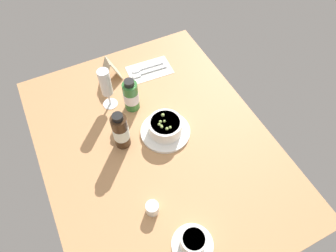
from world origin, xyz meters
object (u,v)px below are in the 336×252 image
(porridge_bowl, at_px, (165,128))
(wine_glass, at_px, (106,84))
(cutlery_setting, at_px, (149,70))
(menu_card, at_px, (110,70))
(sauce_bottle_green, at_px, (131,96))
(sauce_bottle_brown, at_px, (121,131))
(creamer_jug, at_px, (152,208))
(coffee_cup, at_px, (193,242))

(porridge_bowl, relative_size, wine_glass, 1.02)
(cutlery_setting, height_order, wine_glass, wine_glass)
(wine_glass, distance_m, menu_card, 0.16)
(sauce_bottle_green, distance_m, sauce_bottle_brown, 0.18)
(cutlery_setting, bearing_deg, sauce_bottle_green, 138.32)
(wine_glass, distance_m, sauce_bottle_green, 0.11)
(sauce_bottle_brown, bearing_deg, creamer_jug, 178.22)
(porridge_bowl, height_order, cutlery_setting, porridge_bowl)
(porridge_bowl, height_order, sauce_bottle_brown, sauce_bottle_brown)
(sauce_bottle_brown, bearing_deg, menu_card, -12.76)
(cutlery_setting, relative_size, sauce_bottle_brown, 1.16)
(sauce_bottle_green, bearing_deg, cutlery_setting, -41.68)
(sauce_bottle_brown, bearing_deg, wine_glass, -6.16)
(menu_card, bearing_deg, creamer_jug, 172.23)
(cutlery_setting, height_order, coffee_cup, coffee_cup)
(cutlery_setting, distance_m, sauce_bottle_green, 0.23)
(cutlery_setting, relative_size, sauce_bottle_green, 1.32)
(cutlery_setting, bearing_deg, coffee_cup, 165.96)
(sauce_bottle_green, relative_size, menu_card, 1.42)
(creamer_jug, bearing_deg, wine_glass, -3.59)
(creamer_jug, xyz_separation_m, menu_card, (0.63, -0.09, 0.03))
(porridge_bowl, bearing_deg, wine_glass, 31.84)
(creamer_jug, distance_m, sauce_bottle_green, 0.45)
(cutlery_setting, height_order, sauce_bottle_green, sauce_bottle_green)
(creamer_jug, bearing_deg, coffee_cup, -157.16)
(creamer_jug, distance_m, wine_glass, 0.50)
(wine_glass, bearing_deg, cutlery_setting, -63.94)
(creamer_jug, height_order, sauce_bottle_brown, sauce_bottle_brown)
(coffee_cup, xyz_separation_m, sauce_bottle_brown, (0.44, 0.06, 0.05))
(creamer_jug, xyz_separation_m, sauce_bottle_brown, (0.29, -0.01, 0.06))
(porridge_bowl, xyz_separation_m, sauce_bottle_brown, (0.03, 0.16, 0.05))
(coffee_cup, relative_size, sauce_bottle_green, 0.87)
(cutlery_setting, xyz_separation_m, creamer_jug, (-0.60, 0.25, 0.02))
(wine_glass, bearing_deg, sauce_bottle_brown, 173.84)
(wine_glass, bearing_deg, creamer_jug, 176.41)
(sauce_bottle_green, bearing_deg, sauce_bottle_brown, 146.15)
(sauce_bottle_brown, height_order, menu_card, sauce_bottle_brown)
(porridge_bowl, xyz_separation_m, creamer_jug, (-0.26, 0.17, -0.01))
(porridge_bowl, height_order, wine_glass, wine_glass)
(porridge_bowl, bearing_deg, sauce_bottle_brown, 80.53)
(creamer_jug, relative_size, menu_card, 0.49)
(porridge_bowl, distance_m, sauce_bottle_green, 0.19)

